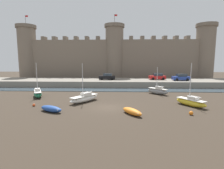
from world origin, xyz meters
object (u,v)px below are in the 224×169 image
(rowboat_foreground_centre, at_px, (132,111))
(sailboat_near_channel_left, at_px, (84,98))
(sailboat_foreground_right, at_px, (158,91))
(mooring_buoy_near_shore, at_px, (34,105))
(car_quay_east, at_px, (181,77))
(sailboat_near_channel_right, at_px, (191,102))
(sailboat_midflat_centre, at_px, (38,94))
(mooring_buoy_near_channel, at_px, (191,113))
(car_quay_centre_east, at_px, (107,77))
(rowboat_midflat_left, at_px, (51,109))
(car_quay_west, at_px, (157,77))

(rowboat_foreground_centre, bearing_deg, sailboat_near_channel_left, 137.95)
(sailboat_foreground_right, xyz_separation_m, mooring_buoy_near_shore, (-19.22, -9.82, -0.45))
(car_quay_east, bearing_deg, mooring_buoy_near_shore, -143.49)
(sailboat_near_channel_right, bearing_deg, sailboat_near_channel_left, 172.92)
(sailboat_foreground_right, relative_size, sailboat_midflat_centre, 0.86)
(mooring_buoy_near_channel, xyz_separation_m, car_quay_centre_east, (-11.45, 24.33, 2.07))
(sailboat_near_channel_right, bearing_deg, sailboat_foreground_right, 107.11)
(mooring_buoy_near_channel, distance_m, mooring_buoy_near_shore, 20.50)
(sailboat_near_channel_left, relative_size, car_quay_east, 1.42)
(sailboat_foreground_right, relative_size, rowboat_midflat_left, 1.49)
(sailboat_near_channel_left, bearing_deg, rowboat_midflat_left, -119.31)
(sailboat_midflat_centre, xyz_separation_m, rowboat_foreground_centre, (15.75, -9.45, -0.24))
(car_quay_centre_east, relative_size, car_quay_west, 1.00)
(sailboat_near_channel_right, height_order, rowboat_midflat_left, sailboat_near_channel_right)
(mooring_buoy_near_shore, relative_size, car_quay_west, 0.09)
(car_quay_west, bearing_deg, car_quay_centre_east, -176.74)
(sailboat_near_channel_left, relative_size, sailboat_foreground_right, 1.16)
(sailboat_foreground_right, distance_m, sailboat_midflat_centre, 21.87)
(rowboat_foreground_centre, distance_m, car_quay_centre_east, 24.89)
(rowboat_midflat_left, distance_m, mooring_buoy_near_shore, 4.25)
(sailboat_near_channel_left, xyz_separation_m, car_quay_east, (20.54, 17.03, 1.72))
(car_quay_east, relative_size, car_quay_centre_east, 1.00)
(rowboat_foreground_centre, height_order, mooring_buoy_near_channel, rowboat_foreground_centre)
(car_quay_east, relative_size, car_quay_west, 1.00)
(car_quay_east, bearing_deg, car_quay_west, 160.40)
(sailboat_foreground_right, height_order, mooring_buoy_near_shore, sailboat_foreground_right)
(sailboat_near_channel_left, relative_size, rowboat_foreground_centre, 1.85)
(sailboat_near_channel_left, xyz_separation_m, sailboat_foreground_right, (12.70, 6.83, 0.06))
(rowboat_midflat_left, xyz_separation_m, car_quay_east, (23.62, 22.53, 1.90))
(rowboat_foreground_centre, distance_m, mooring_buoy_near_shore, 13.77)
(sailboat_near_channel_left, distance_m, rowboat_foreground_centre, 9.25)
(rowboat_foreground_centre, distance_m, mooring_buoy_near_channel, 6.87)
(rowboat_midflat_left, height_order, rowboat_foreground_centre, rowboat_midflat_left)
(rowboat_midflat_left, bearing_deg, mooring_buoy_near_channel, -2.18)
(sailboat_midflat_centre, distance_m, car_quay_centre_east, 18.73)
(sailboat_near_channel_left, height_order, sailboat_midflat_centre, sailboat_midflat_centre)
(sailboat_midflat_centre, bearing_deg, car_quay_east, 25.10)
(mooring_buoy_near_channel, distance_m, car_quay_east, 24.23)
(sailboat_near_channel_right, bearing_deg, mooring_buoy_near_shore, -177.17)
(car_quay_west, bearing_deg, mooring_buoy_near_channel, -93.34)
(rowboat_midflat_left, relative_size, car_quay_centre_east, 0.83)
(car_quay_centre_east, bearing_deg, mooring_buoy_near_channel, -64.80)
(sailboat_near_channel_right, relative_size, mooring_buoy_near_shore, 16.00)
(sailboat_near_channel_right, relative_size, rowboat_foreground_centre, 1.87)
(sailboat_near_channel_left, bearing_deg, car_quay_east, 39.66)
(sailboat_near_channel_right, xyz_separation_m, car_quay_west, (-0.19, 20.84, 1.72))
(sailboat_foreground_right, distance_m, mooring_buoy_near_shore, 21.59)
(rowboat_foreground_centre, distance_m, car_quay_west, 26.54)
(sailboat_near_channel_right, bearing_deg, mooring_buoy_near_channel, -111.33)
(car_quay_centre_east, distance_m, car_quay_west, 12.93)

